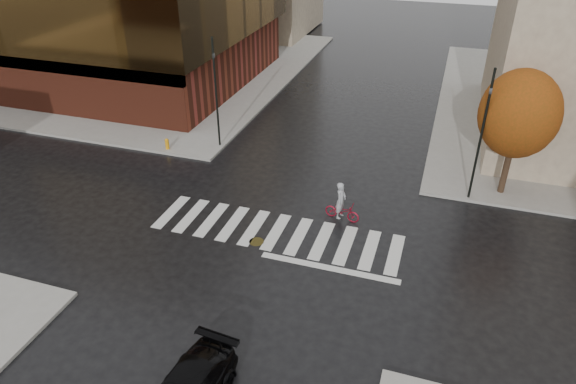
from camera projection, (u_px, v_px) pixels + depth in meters
name	position (u px, v px, depth m)	size (l,w,h in m)	color
ground	(273.00, 238.00, 23.47)	(120.00, 120.00, 0.00)	black
sidewalk_nw	(131.00, 65.00, 46.21)	(30.00, 30.00, 0.15)	gray
crosswalk	(276.00, 232.00, 23.88)	(12.00, 3.00, 0.01)	silver
tree_ne_a	(519.00, 114.00, 24.57)	(3.80, 3.80, 6.50)	#332216
cyclist	(342.00, 207.00, 24.47)	(1.82, 0.90, 1.98)	maroon
traffic_light_nw	(216.00, 87.00, 29.74)	(0.20, 0.18, 6.58)	black
traffic_light_ne	(483.00, 129.00, 24.36)	(0.16, 0.19, 6.74)	black
fire_hydrant	(167.00, 143.00, 30.94)	(0.24, 0.24, 0.68)	orange
manhole	(257.00, 242.00, 23.21)	(0.68, 0.68, 0.01)	#4A401A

